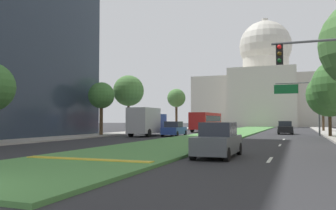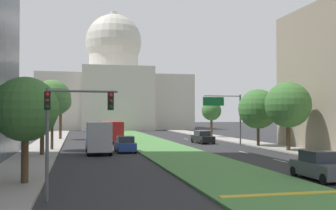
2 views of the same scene
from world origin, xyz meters
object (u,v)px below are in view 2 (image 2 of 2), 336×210
Objects in this scene: sedan_distant at (202,137)px; street_tree_right_mid at (288,105)px; sedan_midblock at (125,145)px; city_bus at (111,130)px; street_tree_left_mid at (42,107)px; traffic_light_near_left at (66,118)px; street_tree_left_far at (52,98)px; street_tree_left_near at (25,110)px; overhead_guide_sign at (227,109)px; street_tree_right_far at (258,109)px; sedan_lead_stopped at (320,166)px; box_truck_delivery at (98,137)px; street_tree_left_distant at (60,102)px; street_tree_right_distant at (211,111)px; capitol_building at (114,89)px.

street_tree_right_mid is at bearing -69.40° from sedan_distant.
city_bus reaches higher than sedan_midblock.
traffic_light_near_left is at bearing -82.47° from street_tree_left_mid.
city_bus is at bearing 59.24° from street_tree_left_far.
street_tree_left_near is 35.20m from sedan_distant.
street_tree_right_far is at bearing -52.16° from overhead_guide_sign.
traffic_light_near_left is 21.03m from street_tree_left_mid.
sedan_lead_stopped is 22.77m from box_truck_delivery.
sedan_distant is 0.43× the size of city_bus.
sedan_distant is at bearing -32.27° from street_tree_left_distant.
street_tree_left_distant is 24.65m from street_tree_right_distant.
overhead_guide_sign reaches higher than sedan_lead_stopped.
street_tree_left_near is at bearing 116.90° from traffic_light_near_left.
street_tree_left_distant is (0.25, 41.26, 1.55)m from street_tree_left_near.
street_tree_left_near is at bearing -130.29° from overhead_guide_sign.
capitol_building is 70.22m from box_truck_delivery.
capitol_building is at bearing 100.45° from street_tree_right_far.
street_tree_left_far is 31.37m from street_tree_right_distant.
street_tree_right_mid reaches higher than overhead_guide_sign.
capitol_building is at bearing 98.56° from overhead_guide_sign.
street_tree_right_distant is at bearing 79.97° from sedan_lead_stopped.
traffic_light_near_left is at bearing -116.85° from sedan_distant.
box_truck_delivery is (-7.47, -69.22, -9.19)m from capitol_building.
traffic_light_near_left is 0.81× the size of box_truck_delivery.
street_tree_right_mid is 15.29m from sedan_distant.
sedan_lead_stopped is at bearing -54.47° from street_tree_left_far.
street_tree_right_distant is (12.49, -45.16, -6.37)m from capitol_building.
sedan_distant is (19.85, 12.95, -3.86)m from street_tree_left_mid.
overhead_guide_sign is 0.93× the size of street_tree_right_far.
sedan_lead_stopped is (4.85, -88.35, -10.05)m from capitol_building.
traffic_light_near_left is at bearing -116.06° from street_tree_right_distant.
sedan_distant is at bearing 119.89° from overhead_guide_sign.
street_tree_left_near is (-21.58, -25.45, -0.38)m from overhead_guide_sign.
street_tree_left_distant reaches higher than sedan_lead_stopped.
overhead_guide_sign reaches higher than city_bus.
capitol_building reaches higher than street_tree_left_mid.
street_tree_left_far is 9.69m from sedan_midblock.
street_tree_right_distant is at bearing 53.05° from sedan_midblock.
street_tree_left_mid is 25.35m from street_tree_right_far.
sedan_lead_stopped is at bearing -100.03° from street_tree_right_distant.
city_bus is (-0.21, 15.92, 0.98)m from sedan_midblock.
sedan_midblock is 0.87× the size of sedan_distant.
traffic_light_near_left is 0.84× the size of street_tree_right_distant.
street_tree_left_near is (-2.36, 4.65, 0.45)m from traffic_light_near_left.
capitol_building reaches higher than traffic_light_near_left.
sedan_midblock is (-17.14, -22.79, -3.71)m from street_tree_right_distant.
street_tree_right_mid is at bearing -10.82° from sedan_midblock.
sedan_lead_stopped is (-7.06, -23.77, -3.78)m from street_tree_right_far.
street_tree_left_near is at bearing -121.01° from street_tree_right_distant.
street_tree_left_mid is 0.89× the size of street_tree_right_far.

